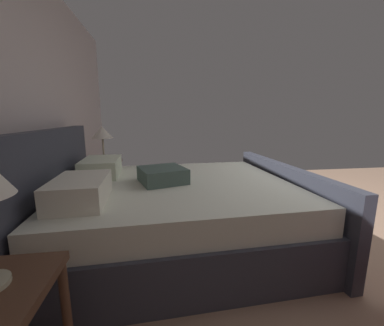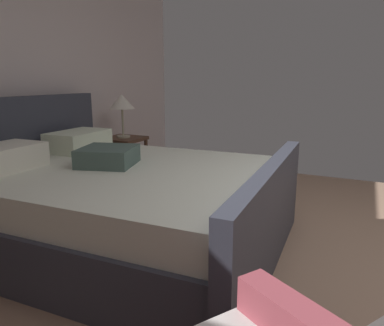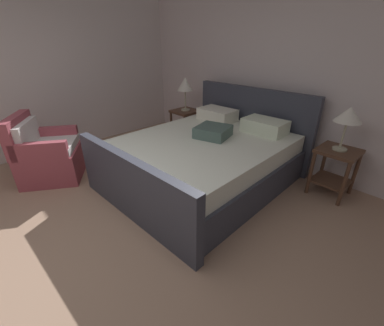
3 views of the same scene
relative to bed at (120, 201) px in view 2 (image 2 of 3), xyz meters
The scene contains 4 objects.
wall_back 1.65m from the bed, 83.80° to the left, with size 5.48×0.12×2.65m, color silver.
bed is the anchor object (origin of this frame).
nightstand_right 1.59m from the bed, 35.00° to the left, with size 0.44×0.44×0.60m.
table_lamp_right 1.72m from the bed, 35.00° to the left, with size 0.29×0.29×0.51m.
Camera 2 is at (-2.29, 0.44, 1.27)m, focal length 33.59 mm.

